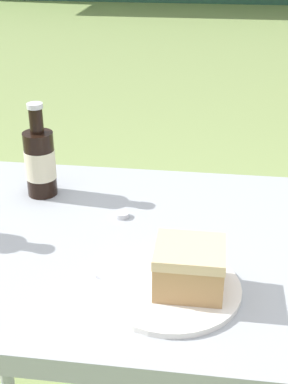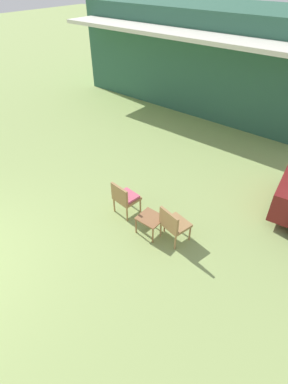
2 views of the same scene
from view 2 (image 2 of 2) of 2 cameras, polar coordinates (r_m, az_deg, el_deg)
cabin_building at (r=12.51m, az=12.33°, el=24.20°), size 9.09×4.84×3.28m
wicker_chair_cushioned at (r=6.37m, az=-3.67°, el=-0.92°), size 0.53×0.50×0.79m
wicker_chair_plain at (r=5.78m, az=5.59°, el=-5.94°), size 0.57×0.54×0.79m
garden_side_table at (r=5.98m, az=1.22°, el=-5.23°), size 0.48×0.44×0.40m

